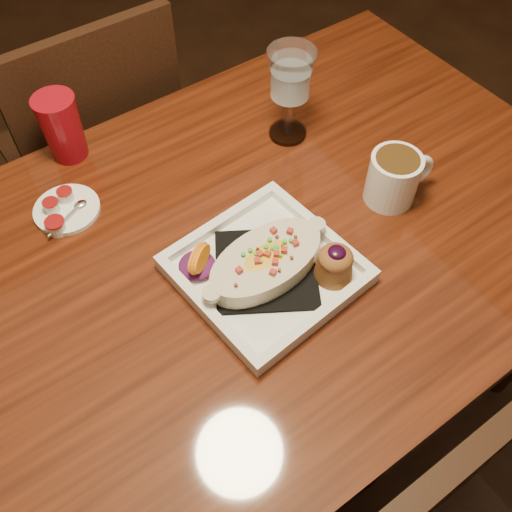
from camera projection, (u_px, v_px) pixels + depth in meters
floor at (236, 409)px, 1.64m from camera, size 7.00×7.00×0.00m
table at (227, 283)px, 1.11m from camera, size 1.50×0.90×0.75m
chair_far at (100, 154)px, 1.53m from camera, size 0.42×0.42×0.93m
plate at (271, 265)px, 0.98m from camera, size 0.30×0.30×0.08m
coffee_mug at (395, 176)px, 1.07m from camera, size 0.14×0.10×0.10m
goblet at (291, 79)px, 1.11m from camera, size 0.10×0.10×0.20m
saucer at (65, 208)px, 1.08m from camera, size 0.13×0.13×0.09m
creamer_loose at (56, 226)px, 1.05m from camera, size 0.04×0.04×0.03m
red_tumbler at (62, 128)px, 1.13m from camera, size 0.08×0.08×0.14m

